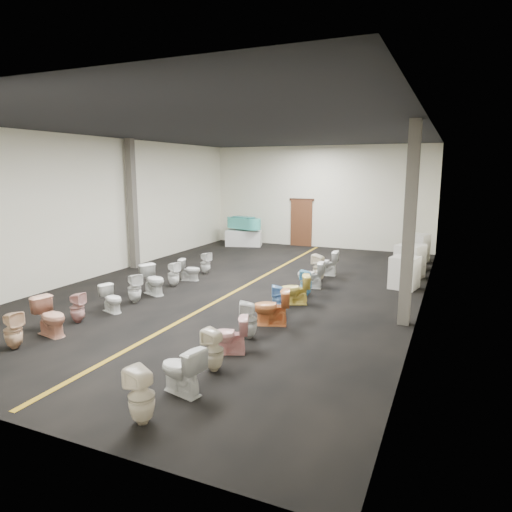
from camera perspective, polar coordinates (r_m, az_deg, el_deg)
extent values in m
plane|color=black|center=(13.63, -1.65, -3.92)|extent=(16.00, 16.00, 0.00)
plane|color=black|center=(13.23, -1.75, 15.29)|extent=(16.00, 16.00, 0.00)
plane|color=silver|center=(20.73, 7.91, 7.31)|extent=(10.00, 0.00, 10.00)
plane|color=silver|center=(16.03, -18.15, 5.92)|extent=(0.00, 16.00, 16.00)
plane|color=silver|center=(11.99, 20.50, 4.33)|extent=(0.00, 16.00, 16.00)
cube|color=#997216|center=(13.63, -1.65, -3.91)|extent=(0.12, 15.60, 0.01)
cube|color=#562D19|center=(21.01, 5.68, 4.12)|extent=(1.00, 0.10, 2.10)
cube|color=#331C11|center=(20.93, 5.74, 7.04)|extent=(1.15, 0.08, 0.10)
cube|color=#59544C|center=(16.63, -15.21, 6.23)|extent=(0.25, 0.25, 4.50)
cube|color=#59544C|center=(10.52, 18.64, 3.64)|extent=(0.25, 0.25, 4.50)
cube|color=silver|center=(21.00, -1.54, 2.26)|extent=(1.77, 1.23, 0.71)
cube|color=#41BCAE|center=(20.91, -1.55, 4.14)|extent=(1.34, 0.99, 0.50)
cylinder|color=#41BCAE|center=(21.32, -2.73, 4.26)|extent=(0.66, 0.66, 0.50)
cylinder|color=#41BCAE|center=(20.50, -0.32, 4.01)|extent=(0.66, 0.66, 0.50)
cube|color=teal|center=(20.89, -1.55, 4.68)|extent=(1.09, 0.74, 0.20)
cube|color=white|center=(14.10, 18.06, -1.99)|extent=(0.87, 0.87, 0.95)
cube|color=silver|center=(15.57, 18.66, -0.63)|extent=(0.99, 0.99, 1.07)
cube|color=beige|center=(16.97, 19.08, -0.10)|extent=(0.78, 0.78, 0.87)
cube|color=silver|center=(18.36, 19.49, 0.97)|extent=(0.94, 0.94, 1.06)
imported|color=beige|center=(10.14, -28.09, -8.18)|extent=(0.39, 0.38, 0.76)
imported|color=#DF9B7E|center=(10.59, -24.27, -6.92)|extent=(0.87, 0.60, 0.82)
imported|color=#D49A94|center=(11.23, -21.44, -6.02)|extent=(0.36, 0.36, 0.71)
imported|color=white|center=(11.77, -17.57, -5.11)|extent=(0.74, 0.56, 0.67)
imported|color=white|center=(12.40, -14.94, -3.91)|extent=(0.47, 0.47, 0.78)
imported|color=white|center=(13.08, -12.68, -2.92)|extent=(0.93, 0.73, 0.83)
imported|color=white|center=(13.88, -10.28, -2.24)|extent=(0.41, 0.40, 0.74)
imported|color=silver|center=(14.55, -8.27, -1.71)|extent=(0.74, 0.52, 0.68)
imported|color=silver|center=(15.36, -6.33, -0.89)|extent=(0.42, 0.41, 0.74)
imported|color=#EEDFC5|center=(6.69, -14.14, -16.62)|extent=(0.45, 0.45, 0.81)
imported|color=white|center=(7.38, -9.32, -13.82)|extent=(0.86, 0.61, 0.79)
imported|color=beige|center=(8.07, -5.31, -11.65)|extent=(0.40, 0.39, 0.76)
imported|color=#FBB1AF|center=(8.77, -3.35, -9.84)|extent=(0.82, 0.65, 0.73)
imported|color=silver|center=(9.50, -0.92, -7.99)|extent=(0.47, 0.46, 0.79)
imported|color=#E28143|center=(10.28, 1.96, -6.42)|extent=(0.92, 0.70, 0.83)
imported|color=#6DA6E2|center=(11.11, 2.83, -5.45)|extent=(0.42, 0.41, 0.71)
imported|color=#F2D75D|center=(11.89, 4.88, -4.19)|extent=(0.88, 0.71, 0.78)
imported|color=#73C2E8|center=(12.74, 6.27, -3.35)|extent=(0.36, 0.36, 0.72)
imported|color=white|center=(13.56, 6.84, -2.34)|extent=(0.83, 0.55, 0.79)
imported|color=#F0E2C4|center=(14.43, 7.87, -1.45)|extent=(0.46, 0.46, 0.85)
imported|color=white|center=(15.26, 8.71, -0.86)|extent=(0.84, 0.51, 0.83)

